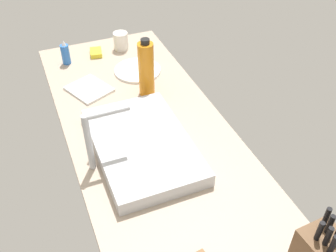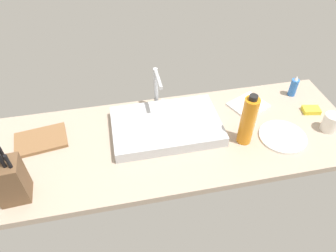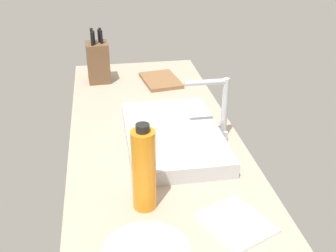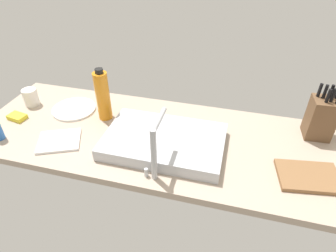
# 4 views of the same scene
# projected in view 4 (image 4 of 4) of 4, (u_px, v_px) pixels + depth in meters

# --- Properties ---
(countertop_slab) EXTENTS (1.89, 0.66, 0.04)m
(countertop_slab) POSITION_uv_depth(u_px,v_px,m) (165.00, 140.00, 1.39)
(countertop_slab) COLOR tan
(countertop_slab) RESTS_ON ground
(sink_basin) EXTENTS (0.54, 0.35, 0.06)m
(sink_basin) POSITION_uv_depth(u_px,v_px,m) (164.00, 141.00, 1.31)
(sink_basin) COLOR #B7BABF
(sink_basin) RESTS_ON countertop_slab
(faucet) EXTENTS (0.06, 0.17, 0.24)m
(faucet) POSITION_uv_depth(u_px,v_px,m) (155.00, 146.00, 1.10)
(faucet) COLOR #B7BABF
(faucet) RESTS_ON countertop_slab
(knife_block) EXTENTS (0.12, 0.12, 0.27)m
(knife_block) POSITION_uv_depth(u_px,v_px,m) (321.00, 117.00, 1.33)
(knife_block) COLOR brown
(knife_block) RESTS_ON countertop_slab
(cutting_board) EXTENTS (0.27, 0.20, 0.02)m
(cutting_board) POSITION_uv_depth(u_px,v_px,m) (309.00, 177.00, 1.16)
(cutting_board) COLOR brown
(cutting_board) RESTS_ON countertop_slab
(water_bottle) EXTENTS (0.07, 0.07, 0.28)m
(water_bottle) POSITION_uv_depth(u_px,v_px,m) (103.00, 96.00, 1.44)
(water_bottle) COLOR orange
(water_bottle) RESTS_ON countertop_slab
(dinner_plate) EXTENTS (0.23, 0.23, 0.01)m
(dinner_plate) POSITION_uv_depth(u_px,v_px,m) (74.00, 109.00, 1.57)
(dinner_plate) COLOR white
(dinner_plate) RESTS_ON countertop_slab
(dish_towel) EXTENTS (0.24, 0.22, 0.01)m
(dish_towel) POSITION_uv_depth(u_px,v_px,m) (59.00, 141.00, 1.35)
(dish_towel) COLOR white
(dish_towel) RESTS_ON countertop_slab
(coffee_mug) EXTENTS (0.08, 0.08, 0.09)m
(coffee_mug) POSITION_uv_depth(u_px,v_px,m) (31.00, 97.00, 1.59)
(coffee_mug) COLOR silver
(coffee_mug) RESTS_ON countertop_slab
(dish_sponge) EXTENTS (0.10, 0.08, 0.02)m
(dish_sponge) POSITION_uv_depth(u_px,v_px,m) (17.00, 117.00, 1.50)
(dish_sponge) COLOR yellow
(dish_sponge) RESTS_ON countertop_slab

